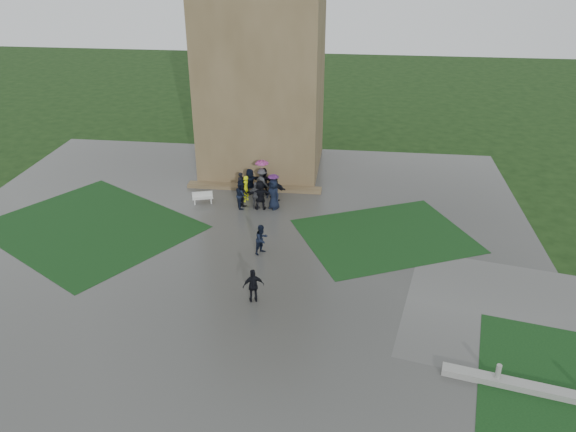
# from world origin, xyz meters

# --- Properties ---
(ground) EXTENTS (120.00, 120.00, 0.00)m
(ground) POSITION_xyz_m (0.00, 0.00, 0.00)
(ground) COLOR black
(plaza) EXTENTS (34.00, 34.00, 0.02)m
(plaza) POSITION_xyz_m (0.00, 2.00, 0.01)
(plaza) COLOR #393936
(plaza) RESTS_ON ground
(lawn_inset_left) EXTENTS (14.10, 13.46, 0.01)m
(lawn_inset_left) POSITION_xyz_m (-8.50, 4.00, 0.03)
(lawn_inset_left) COLOR black
(lawn_inset_left) RESTS_ON plaza
(lawn_inset_right) EXTENTS (11.12, 10.15, 0.01)m
(lawn_inset_right) POSITION_xyz_m (8.50, 5.00, 0.03)
(lawn_inset_right) COLOR black
(lawn_inset_right) RESTS_ON plaza
(tower) EXTENTS (8.00, 8.00, 18.00)m
(tower) POSITION_xyz_m (0.00, 15.00, 9.00)
(tower) COLOR brown
(tower) RESTS_ON ground
(tower_plinth) EXTENTS (9.00, 0.80, 0.22)m
(tower_plinth) POSITION_xyz_m (0.00, 10.60, 0.13)
(tower_plinth) COLOR brown
(tower_plinth) RESTS_ON plaza
(bench) EXTENTS (1.34, 0.78, 0.74)m
(bench) POSITION_xyz_m (-2.84, 8.01, 0.40)
(bench) COLOR beige
(bench) RESTS_ON plaza
(visitor_cluster) EXTENTS (3.37, 3.29, 2.42)m
(visitor_cluster) POSITION_xyz_m (0.74, 8.81, 0.96)
(visitor_cluster) COLOR black
(visitor_cluster) RESTS_ON plaza
(pedestrian_mid) EXTENTS (0.84, 0.93, 1.66)m
(pedestrian_mid) POSITION_xyz_m (1.90, 2.28, 0.85)
(pedestrian_mid) COLOR black
(pedestrian_mid) RESTS_ON plaza
(pedestrian_near) EXTENTS (1.11, 0.85, 1.68)m
(pedestrian_near) POSITION_xyz_m (2.24, -2.13, 0.86)
(pedestrian_near) COLOR black
(pedestrian_near) RESTS_ON plaza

